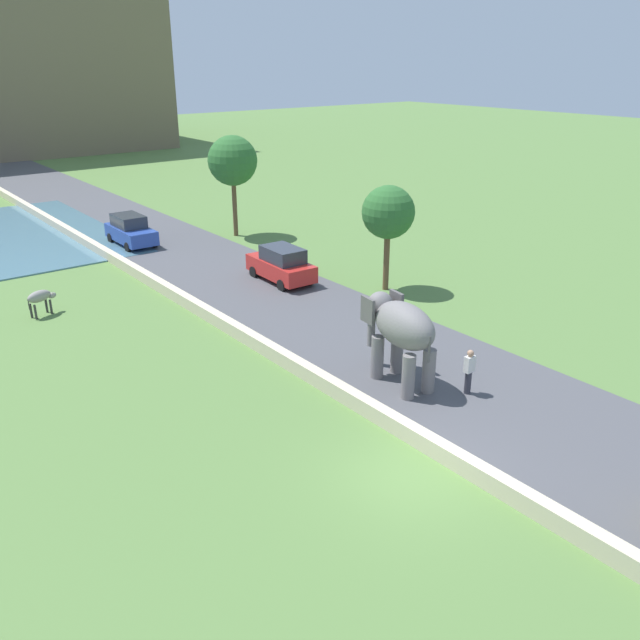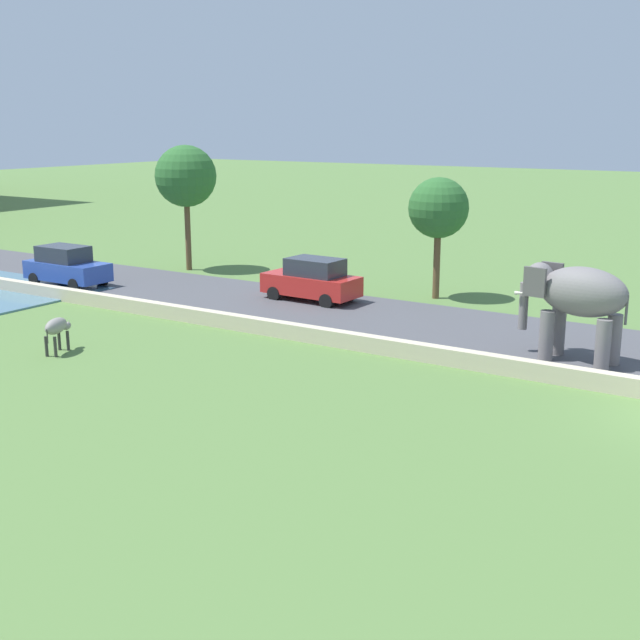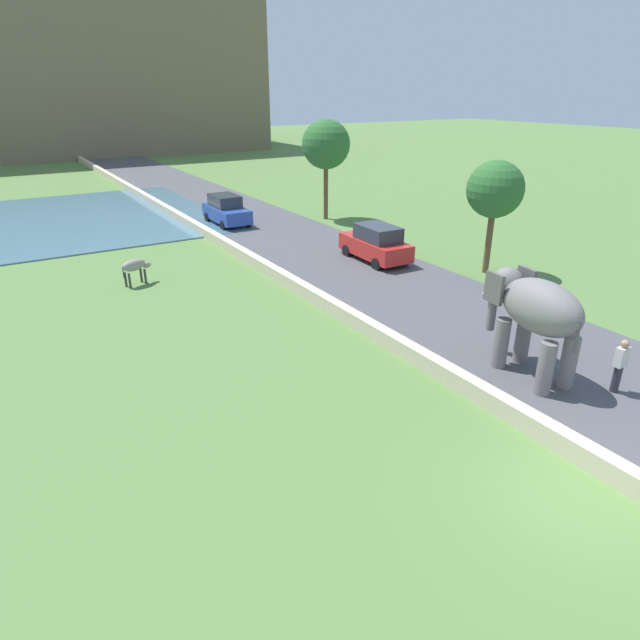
# 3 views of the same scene
# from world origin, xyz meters

# --- Properties ---
(ground_plane) EXTENTS (220.00, 220.00, 0.00)m
(ground_plane) POSITION_xyz_m (0.00, 0.00, 0.00)
(ground_plane) COLOR #567A3D
(road_surface) EXTENTS (7.00, 120.00, 0.06)m
(road_surface) POSITION_xyz_m (5.00, 20.00, 0.03)
(road_surface) COLOR #4C4C51
(road_surface) RESTS_ON ground
(barrier_wall) EXTENTS (0.40, 110.00, 0.53)m
(barrier_wall) POSITION_xyz_m (1.20, 18.00, 0.27)
(barrier_wall) COLOR beige
(barrier_wall) RESTS_ON ground
(elephant) EXTENTS (1.75, 3.55, 2.99)m
(elephant) POSITION_xyz_m (3.45, 4.14, 2.04)
(elephant) COLOR slate
(elephant) RESTS_ON ground
(person_beside_elephant) EXTENTS (0.36, 0.22, 1.63)m
(person_beside_elephant) POSITION_xyz_m (4.70, 2.11, 0.87)
(person_beside_elephant) COLOR #33333D
(person_beside_elephant) RESTS_ON ground
(car_red) EXTENTS (1.91, 4.06, 1.80)m
(car_red) POSITION_xyz_m (6.57, 15.61, 0.90)
(car_red) COLOR red
(car_red) RESTS_ON ground
(car_blue) EXTENTS (1.80, 4.00, 1.80)m
(car_blue) POSITION_xyz_m (3.43, 26.70, 0.90)
(car_blue) COLOR #2D4CA8
(car_blue) RESTS_ON ground
(cow_grey) EXTENTS (1.42, 0.79, 1.15)m
(cow_grey) POSITION_xyz_m (-4.26, 18.22, 0.84)
(cow_grey) COLOR gray
(cow_grey) RESTS_ON ground
(tree_near) EXTENTS (2.48, 2.48, 5.01)m
(tree_near) POSITION_xyz_m (9.88, 11.60, 3.74)
(tree_near) COLOR brown
(tree_near) RESTS_ON ground
(tree_mid) EXTENTS (2.99, 2.99, 6.12)m
(tree_mid) POSITION_xyz_m (9.51, 24.85, 4.60)
(tree_mid) COLOR brown
(tree_mid) RESTS_ON ground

